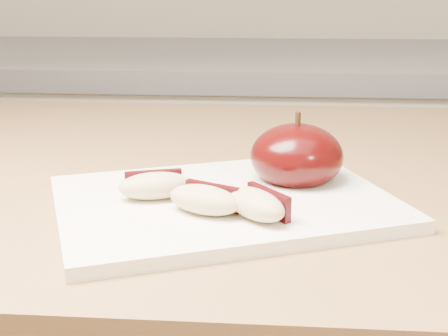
{
  "coord_description": "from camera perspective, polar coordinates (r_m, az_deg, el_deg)",
  "views": [
    {
      "loc": [
        -0.0,
        -0.13,
        1.09
      ],
      "look_at": [
        -0.04,
        0.36,
        0.94
      ],
      "focal_mm": 50.0,
      "sensor_mm": 36.0,
      "label": 1
    }
  ],
  "objects": [
    {
      "name": "apple_wedge_a",
      "position": [
        0.52,
        -6.32,
        -1.58
      ],
      "size": [
        0.07,
        0.05,
        0.02
      ],
      "rotation": [
        0.0,
        0.0,
        0.31
      ],
      "color": "tan",
      "rests_on": "cutting_board"
    },
    {
      "name": "cutting_board",
      "position": [
        0.52,
        -0.0,
        -3.18
      ],
      "size": [
        0.33,
        0.29,
        0.01
      ],
      "primitive_type": "cube",
      "rotation": [
        0.0,
        0.0,
        0.38
      ],
      "color": "white",
      "rests_on": "island_counter"
    },
    {
      "name": "back_cabinet",
      "position": [
        1.46,
        4.21,
        -7.98
      ],
      "size": [
        2.4,
        0.62,
        0.94
      ],
      "color": "silver",
      "rests_on": "ground"
    },
    {
      "name": "apple_wedge_b",
      "position": [
        0.48,
        -1.72,
        -2.87
      ],
      "size": [
        0.07,
        0.05,
        0.02
      ],
      "rotation": [
        0.0,
        0.0,
        -0.45
      ],
      "color": "tan",
      "rests_on": "cutting_board"
    },
    {
      "name": "apple_half",
      "position": [
        0.57,
        6.66,
        1.07
      ],
      "size": [
        0.09,
        0.09,
        0.07
      ],
      "rotation": [
        0.0,
        0.0,
        0.14
      ],
      "color": "black",
      "rests_on": "cutting_board"
    },
    {
      "name": "apple_wedge_c",
      "position": [
        0.48,
        3.02,
        -3.28
      ],
      "size": [
        0.06,
        0.07,
        0.02
      ],
      "rotation": [
        0.0,
        0.0,
        -0.89
      ],
      "color": "tan",
      "rests_on": "cutting_board"
    }
  ]
}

